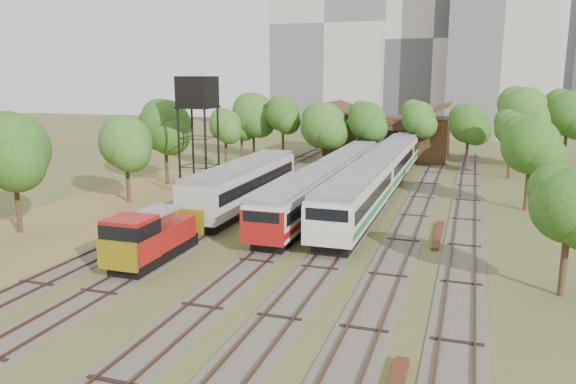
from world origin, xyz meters
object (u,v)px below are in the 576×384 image
(railcar_red_set, at_px, (329,180))
(railcar_green_set, at_px, (389,165))
(water_tower, at_px, (197,95))
(shunter_locomotive, at_px, (148,239))

(railcar_red_set, xyz_separation_m, railcar_green_set, (4.00, 9.37, 0.22))
(railcar_red_set, distance_m, water_tower, 14.68)
(railcar_green_set, distance_m, shunter_locomotive, 31.51)
(railcar_red_set, relative_size, water_tower, 3.11)
(railcar_green_set, relative_size, shunter_locomotive, 6.43)
(railcar_red_set, height_order, shunter_locomotive, railcar_red_set)
(railcar_green_set, xyz_separation_m, water_tower, (-16.61, -10.12, 7.26))
(railcar_red_set, height_order, railcar_green_set, railcar_green_set)
(railcar_green_set, distance_m, water_tower, 20.76)
(shunter_locomotive, xyz_separation_m, water_tower, (-6.61, 19.75, 7.79))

